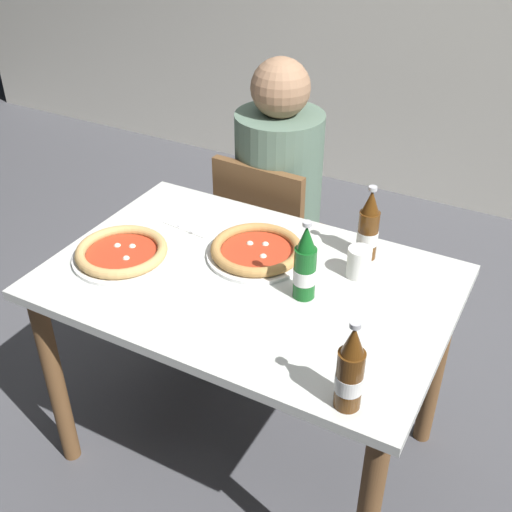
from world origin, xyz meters
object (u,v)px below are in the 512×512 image
object	(u,v)px
beer_bottle_center	(368,228)
napkin_with_cutlery	(200,219)
pizza_marinara_far	(122,253)
chair_behind_table	(271,239)
pizza_margherita_near	(257,251)
dining_table_main	(248,308)
beer_bottle_right	(350,372)
beer_bottle_left	(305,266)
diner_seated	(278,212)
paper_cup	(359,262)

from	to	relation	value
beer_bottle_center	napkin_with_cutlery	size ratio (longest dim) A/B	1.24
pizza_marinara_far	chair_behind_table	bearing A→B (deg)	76.80
pizza_margherita_near	pizza_marinara_far	world-z (taller)	same
dining_table_main	beer_bottle_center	xyz separation A→B (m)	(0.27, 0.28, 0.22)
chair_behind_table	pizza_margherita_near	world-z (taller)	chair_behind_table
dining_table_main	beer_bottle_right	world-z (taller)	beer_bottle_right
pizza_marinara_far	beer_bottle_center	distance (m)	0.77
chair_behind_table	pizza_marinara_far	distance (m)	0.78
beer_bottle_left	pizza_marinara_far	bearing A→B (deg)	-170.76
pizza_marinara_far	beer_bottle_center	world-z (taller)	beer_bottle_center
pizza_marinara_far	beer_bottle_right	size ratio (longest dim) A/B	1.26
dining_table_main	diner_seated	bearing A→B (deg)	109.18
diner_seated	beer_bottle_center	bearing A→B (deg)	-37.50
diner_seated	paper_cup	size ratio (longest dim) A/B	12.73
diner_seated	pizza_marinara_far	bearing A→B (deg)	-102.58
paper_cup	pizza_marinara_far	bearing A→B (deg)	-158.85
chair_behind_table	beer_bottle_center	distance (m)	0.71
chair_behind_table	paper_cup	xyz separation A→B (m)	(0.52, -0.44, 0.32)
dining_table_main	pizza_margherita_near	bearing A→B (deg)	105.92
beer_bottle_center	beer_bottle_right	size ratio (longest dim) A/B	1.00
dining_table_main	napkin_with_cutlery	xyz separation A→B (m)	(-0.31, 0.22, 0.12)
dining_table_main	pizza_margherita_near	size ratio (longest dim) A/B	3.79
pizza_margherita_near	beer_bottle_center	world-z (taller)	beer_bottle_center
chair_behind_table	beer_bottle_right	world-z (taller)	beer_bottle_right
dining_table_main	pizza_marinara_far	size ratio (longest dim) A/B	3.86
pizza_marinara_far	pizza_margherita_near	bearing A→B (deg)	30.07
diner_seated	beer_bottle_center	xyz separation A→B (m)	(0.50, -0.38, 0.27)
beer_bottle_left	dining_table_main	bearing A→B (deg)	179.74
beer_bottle_right	paper_cup	distance (m)	0.53
pizza_marinara_far	beer_bottle_left	bearing A→B (deg)	9.24
chair_behind_table	beer_bottle_right	xyz separation A→B (m)	(0.68, -0.94, 0.37)
pizza_marinara_far	beer_bottle_left	world-z (taller)	beer_bottle_left
beer_bottle_right	diner_seated	bearing A→B (deg)	124.30
chair_behind_table	napkin_with_cutlery	bearing A→B (deg)	80.95
diner_seated	pizza_margherita_near	bearing A→B (deg)	-70.14
dining_table_main	pizza_marinara_far	xyz separation A→B (m)	(-0.40, -0.10, 0.14)
pizza_marinara_far	beer_bottle_right	xyz separation A→B (m)	(0.85, -0.24, 0.08)
napkin_with_cutlery	paper_cup	size ratio (longest dim) A/B	2.09
pizza_marinara_far	napkin_with_cutlery	size ratio (longest dim) A/B	1.56
beer_bottle_center	napkin_with_cutlery	xyz separation A→B (m)	(-0.58, -0.05, -0.10)
dining_table_main	chair_behind_table	xyz separation A→B (m)	(-0.23, 0.61, -0.15)
diner_seated	beer_bottle_left	distance (m)	0.82
beer_bottle_right	paper_cup	world-z (taller)	beer_bottle_right
beer_bottle_center	beer_bottle_right	world-z (taller)	same
diner_seated	paper_cup	xyz separation A→B (m)	(0.51, -0.49, 0.21)
chair_behind_table	diner_seated	size ratio (longest dim) A/B	0.70
pizza_margherita_near	beer_bottle_right	world-z (taller)	beer_bottle_right
diner_seated	beer_bottle_right	world-z (taller)	diner_seated
beer_bottle_center	paper_cup	world-z (taller)	beer_bottle_center
diner_seated	pizza_margherita_near	world-z (taller)	diner_seated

